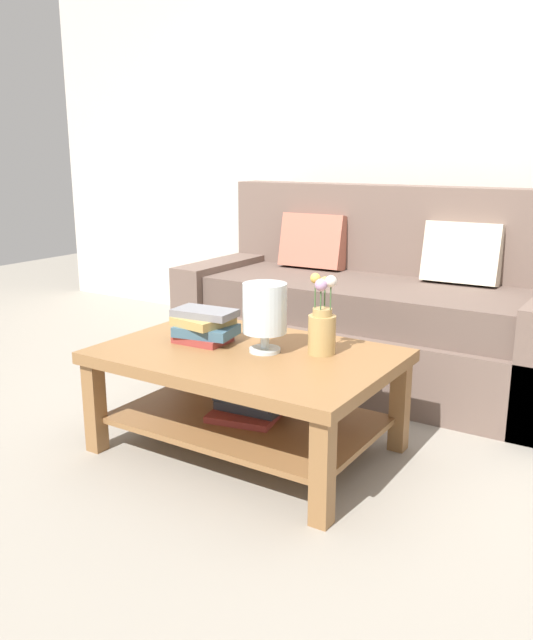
{
  "coord_description": "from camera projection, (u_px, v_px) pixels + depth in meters",
  "views": [
    {
      "loc": [
        1.45,
        -2.48,
        1.25
      ],
      "look_at": [
        -0.02,
        -0.18,
        0.54
      ],
      "focal_mm": 36.8,
      "sensor_mm": 36.0,
      "label": 1
    }
  ],
  "objects": [
    {
      "name": "glass_hurricane_vase",
      "position": [
        265.0,
        310.0,
        2.67
      ],
      "size": [
        0.18,
        0.18,
        0.29
      ],
      "color": "silver",
      "rests_on": "coffee_table"
    },
    {
      "name": "coffee_table",
      "position": [
        247.0,
        379.0,
        2.75
      ],
      "size": [
        1.2,
        0.81,
        0.44
      ],
      "color": "olive",
      "rests_on": "ground"
    },
    {
      "name": "ground_plane",
      "position": [
        290.0,
        424.0,
        3.09
      ],
      "size": [
        10.0,
        10.0,
        0.0
      ],
      "primitive_type": "plane",
      "color": "gray"
    },
    {
      "name": "flower_pitcher",
      "position": [
        322.0,
        325.0,
        2.65
      ],
      "size": [
        0.12,
        0.11,
        0.33
      ],
      "color": "tan",
      "rests_on": "coffee_table"
    },
    {
      "name": "book_stack_main",
      "position": [
        205.0,
        325.0,
        2.84
      ],
      "size": [
        0.29,
        0.24,
        0.14
      ],
      "color": "#993833",
      "rests_on": "coffee_table"
    },
    {
      "name": "back_wall",
      "position": [
        426.0,
        135.0,
        4.1
      ],
      "size": [
        6.4,
        0.12,
        2.7
      ],
      "primitive_type": "cube",
      "color": "beige",
      "rests_on": "ground"
    },
    {
      "name": "couch",
      "position": [
        375.0,
        314.0,
        3.68
      ],
      "size": [
        2.12,
        0.9,
        1.06
      ],
      "color": "brown",
      "rests_on": "ground"
    }
  ]
}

